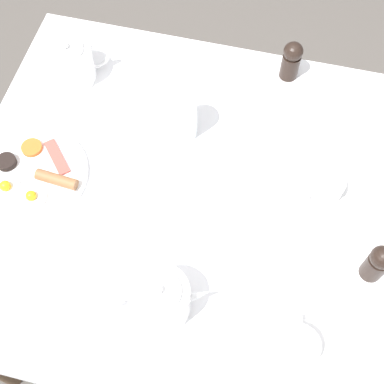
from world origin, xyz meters
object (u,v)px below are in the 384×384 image
Objects in this scene: teacup_with_saucer_left at (325,188)px; fork_spare at (12,270)px; breakfast_plate at (33,174)px; pepper_grinder at (291,60)px; knife_by_plate at (225,89)px; teapot_near at (160,299)px; teapot_far at (71,63)px; salt_grinder at (378,263)px; spoon_for_tea at (381,106)px; teacup_with_saucer_right at (297,348)px; fork_by_plate at (197,187)px; water_glass_tall at (181,115)px.

teacup_with_saucer_left is 0.73m from fork_spare.
breakfast_plate is 1.76× the size of teacup_with_saucer_left.
knife_by_plate is (-0.09, 0.15, -0.06)m from pepper_grinder.
teapot_near and teapot_far have the same top height.
teapot_near reaches higher than salt_grinder.
breakfast_plate is 0.71m from pepper_grinder.
spoon_for_tea is 0.99m from fork_spare.
breakfast_plate is 0.72m from teacup_with_saucer_right.
pepper_grinder reaches higher than spoon_for_tea.
knife_by_plate is at bearing 153.93° from teapot_far.
teacup_with_saucer_left is at bearing 31.08° from teapot_near.
salt_grinder is at bearing -144.27° from teacup_with_saucer_left.
knife_by_plate is at bearing -30.16° from fork_spare.
teacup_with_saucer_right is at bearing -170.07° from pepper_grinder.
teapot_near is at bearing 178.97° from knife_by_plate.
teacup_with_saucer_left is 1.04× the size of fork_by_plate.
fork_by_plate is at bearing 69.92° from teapot_near.
breakfast_plate is at bearing 129.31° from teapot_near.
breakfast_plate is at bearing 10.15° from fork_spare.
teapot_near is 1.42× the size of fork_by_plate.
teapot_near is 1.50× the size of water_glass_tall.
breakfast_plate is 0.89m from spoon_for_tea.
teacup_with_saucer_right is 1.30× the size of salt_grinder.
pepper_grinder reaches higher than teacup_with_saucer_right.
salt_grinder reaches higher than breakfast_plate.
water_glass_tall is 0.83× the size of fork_spare.
teapot_far is 0.34m from water_glass_tall.
water_glass_tall reaches higher than breakfast_plate.
fork_by_plate is 0.30m from knife_by_plate.
teacup_with_saucer_right is 0.59m from water_glass_tall.
teapot_near is at bearing 178.82° from fork_by_plate.
teacup_with_saucer_right is at bearing -138.80° from fork_by_plate.
fork_by_plate is 0.46m from fork_spare.
salt_grinder reaches higher than fork_by_plate.
teapot_far reaches higher than breakfast_plate.
breakfast_plate is 2.29× the size of pepper_grinder.
knife_by_plate is (0.16, -0.08, -0.07)m from water_glass_tall.
teapot_far is at bearing 5.25° from fork_spare.
fork_spare is (-0.30, 0.35, 0.00)m from fork_by_plate.
teacup_with_saucer_right is 1.14× the size of spoon_for_tea.
breakfast_plate is 0.69m from teacup_with_saucer_left.
water_glass_tall reaches higher than fork_spare.
salt_grinder is (-0.27, -0.49, -0.01)m from water_glass_tall.
spoon_for_tea is at bearing -49.62° from fork_spare.
water_glass_tall is (0.09, 0.37, 0.04)m from teacup_with_saucer_left.
teacup_with_saucer_left is at bearing 157.93° from spoon_for_tea.
water_glass_tall is at bearing 128.58° from teapot_far.
fork_by_plate is (-0.15, -0.07, -0.07)m from water_glass_tall.
teacup_with_saucer_right is 0.91× the size of fork_spare.
fork_spare is at bearing 143.83° from pepper_grinder.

